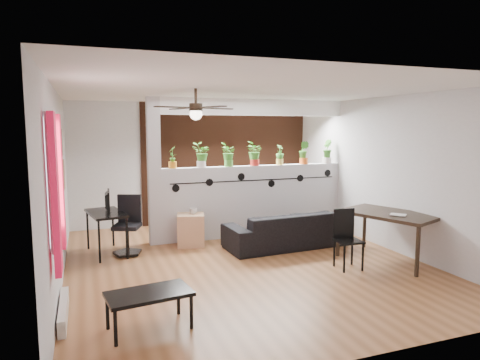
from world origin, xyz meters
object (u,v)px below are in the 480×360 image
Objects in this scene: potted_plant_2 at (229,154)px; cube_shelf at (191,230)px; cup at (193,211)px; folding_chair at (346,233)px; potted_plant_1 at (201,154)px; ceiling_fan at (196,110)px; dining_table at (389,218)px; potted_plant_3 at (255,153)px; potted_plant_4 at (280,154)px; potted_plant_5 at (304,152)px; computer_desk at (106,216)px; potted_plant_6 at (327,151)px; sofa at (285,230)px; office_chair at (128,229)px; potted_plant_0 at (172,156)px; coffee_table at (149,296)px.

cube_shelf is at bearing -157.51° from potted_plant_2.
folding_chair is (1.84, -1.93, -0.10)m from cup.
cup is (-0.24, -0.34, -0.97)m from potted_plant_1.
ceiling_fan is 0.74× the size of dining_table.
potted_plant_4 is at bearing -0.00° from potted_plant_3.
potted_plant_5 reaches higher than computer_desk.
potted_plant_2 is 0.53m from potted_plant_3.
folding_chair is (3.31, -1.93, -0.12)m from computer_desk.
potted_plant_1 is 1.17× the size of potted_plant_4.
potted_plant_6 reaches higher than potted_plant_5.
sofa is at bearing -8.84° from cube_shelf.
dining_table reaches higher than cube_shelf.
computer_desk is (-3.29, -0.34, -0.92)m from potted_plant_4.
potted_plant_1 is 1.06m from cup.
office_chair reaches higher than cup.
folding_chair is at bearing -89.50° from potted_plant_4.
potted_plant_6 reaches higher than potted_plant_0.
potted_plant_1 is at bearing 62.05° from cube_shelf.
folding_chair is at bearing -102.59° from potted_plant_5.
potted_plant_5 is at bearing 97.81° from dining_table.
cube_shelf is at bearing -25.02° from sofa.
potted_plant_3 is 0.23× the size of sofa.
potted_plant_4 is at bearing 23.24° from cube_shelf.
computer_desk is 1.09× the size of office_chair.
computer_desk is at bearing -171.35° from potted_plant_2.
potted_plant_2 is at bearing 180.00° from potted_plant_5.
coffee_table is at bearing -132.74° from potted_plant_4.
computer_desk is at bearing -163.96° from potted_plant_0.
potted_plant_3 reaches higher than folding_chair.
office_chair reaches higher than sofa.
potted_plant_2 is at bearing 130.38° from dining_table.
cup is (-0.77, -0.34, -0.97)m from potted_plant_2.
potted_plant_1 is at bearing 180.00° from potted_plant_2.
computer_desk is at bearing 180.00° from cup.
potted_plant_3 reaches higher than potted_plant_0.
potted_plant_5 is at bearing 8.23° from cup.
dining_table is at bearing -42.58° from potted_plant_1.
sofa is at bearing 105.06° from folding_chair.
potted_plant_1 reaches higher than cup.
potted_plant_1 is 1.99m from computer_desk.
coffee_table is (-2.49, -3.27, -1.24)m from potted_plant_3.
potted_plant_0 is at bearing 133.13° from folding_chair.
potted_plant_0 is 1.35m from cube_shelf.
potted_plant_5 is at bearing 5.09° from computer_desk.
cube_shelf is at bearing 145.27° from dining_table.
cup is at bearing -171.77° from potted_plant_5.
potted_plant_2 is at bearing 23.79° from cup.
ceiling_fan is 2.22m from potted_plant_2.
potted_plant_3 is 2.74m from office_chair.
potted_plant_2 is at bearing 0.00° from potted_plant_0.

